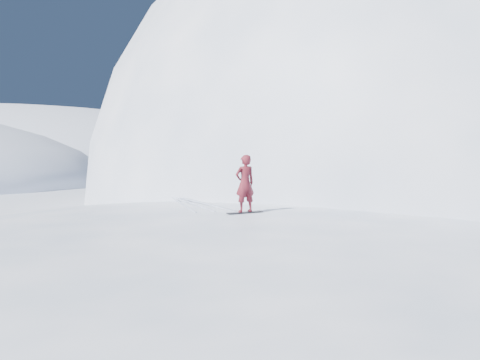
# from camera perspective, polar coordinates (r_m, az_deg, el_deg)

# --- Properties ---
(ground) EXTENTS (400.00, 400.00, 0.00)m
(ground) POSITION_cam_1_polar(r_m,az_deg,el_deg) (13.54, -4.45, -15.69)
(ground) COLOR white
(ground) RESTS_ON ground
(near_ridge) EXTENTS (36.00, 28.00, 4.80)m
(near_ridge) POSITION_cam_1_polar(r_m,az_deg,el_deg) (16.50, -1.94, -12.23)
(near_ridge) COLOR white
(near_ridge) RESTS_ON ground
(summit_peak) EXTENTS (60.00, 56.00, 56.00)m
(summit_peak) POSITION_cam_1_polar(r_m,az_deg,el_deg) (45.40, 20.86, -2.68)
(summit_peak) COLOR white
(summit_peak) RESTS_ON ground
(peak_shoulder) EXTENTS (28.00, 24.00, 18.00)m
(peak_shoulder) POSITION_cam_1_polar(r_m,az_deg,el_deg) (34.91, 8.88, -4.17)
(peak_shoulder) COLOR white
(peak_shoulder) RESTS_ON ground
(far_ridge_c) EXTENTS (140.00, 90.00, 36.00)m
(far_ridge_c) POSITION_cam_1_polar(r_m,az_deg,el_deg) (128.82, -27.49, 0.73)
(far_ridge_c) COLOR white
(far_ridge_c) RESTS_ON ground
(wind_bumps) EXTENTS (16.00, 14.40, 1.00)m
(wind_bumps) POSITION_cam_1_polar(r_m,az_deg,el_deg) (15.52, -7.33, -13.25)
(wind_bumps) COLOR white
(wind_bumps) RESTS_ON ground
(snowboard) EXTENTS (1.38, 0.68, 0.02)m
(snowboard) POSITION_cam_1_polar(r_m,az_deg,el_deg) (15.10, 0.66, -4.33)
(snowboard) COLOR black
(snowboard) RESTS_ON near_ridge
(snowboarder) EXTENTS (0.85, 0.69, 2.01)m
(snowboarder) POSITION_cam_1_polar(r_m,az_deg,el_deg) (15.00, 0.66, -0.47)
(snowboarder) COLOR maroon
(snowboarder) RESTS_ON snowboard
(board_tracks) EXTENTS (2.24, 5.96, 0.04)m
(board_tracks) POSITION_cam_1_polar(r_m,az_deg,el_deg) (18.16, -5.93, -3.07)
(board_tracks) COLOR silver
(board_tracks) RESTS_ON ground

